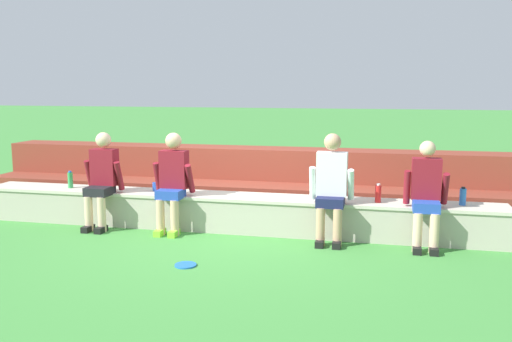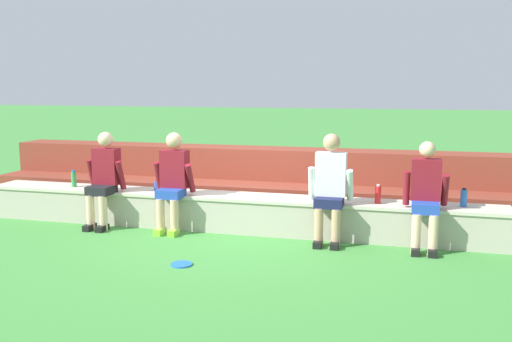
# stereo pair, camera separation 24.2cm
# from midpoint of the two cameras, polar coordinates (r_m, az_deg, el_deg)

# --- Properties ---
(ground_plane) EXTENTS (80.00, 80.00, 0.00)m
(ground_plane) POSITION_cam_midpoint_polar(r_m,az_deg,el_deg) (7.43, -2.54, -6.49)
(ground_plane) COLOR #428E3D
(stone_seating_wall) EXTENTS (7.22, 0.57, 0.48)m
(stone_seating_wall) POSITION_cam_midpoint_polar(r_m,az_deg,el_deg) (7.61, -1.96, -4.12)
(stone_seating_wall) COLOR #B7AF9E
(stone_seating_wall) RESTS_ON ground
(brick_bleachers) EXTENTS (8.36, 1.21, 0.97)m
(brick_bleachers) POSITION_cam_midpoint_polar(r_m,az_deg,el_deg) (8.74, 0.38, -1.43)
(brick_bleachers) COLOR brown
(brick_bleachers) RESTS_ON ground
(person_far_left) EXTENTS (0.53, 0.56, 1.32)m
(person_far_left) POSITION_cam_midpoint_polar(r_m,az_deg,el_deg) (7.94, -14.56, -0.60)
(person_far_left) COLOR beige
(person_far_left) RESTS_ON ground
(person_left_of_center) EXTENTS (0.54, 0.53, 1.33)m
(person_left_of_center) POSITION_cam_midpoint_polar(r_m,az_deg,el_deg) (7.50, -7.66, -0.82)
(person_left_of_center) COLOR #DBAD89
(person_left_of_center) RESTS_ON ground
(person_center) EXTENTS (0.56, 0.52, 1.37)m
(person_center) POSITION_cam_midpoint_polar(r_m,az_deg,el_deg) (6.95, 8.62, -1.50)
(person_center) COLOR tan
(person_center) RESTS_ON ground
(person_right_of_center) EXTENTS (0.53, 0.57, 1.30)m
(person_right_of_center) POSITION_cam_midpoint_polar(r_m,az_deg,el_deg) (6.95, 18.02, -2.24)
(person_right_of_center) COLOR beige
(person_right_of_center) RESTS_ON ground
(water_bottle_center_gap) EXTENTS (0.08, 0.08, 0.24)m
(water_bottle_center_gap) POSITION_cam_midpoint_polar(r_m,az_deg,el_deg) (7.20, 13.37, -2.35)
(water_bottle_center_gap) COLOR red
(water_bottle_center_gap) RESTS_ON stone_seating_wall
(water_bottle_near_right) EXTENTS (0.08, 0.08, 0.23)m
(water_bottle_near_right) POSITION_cam_midpoint_polar(r_m,az_deg,el_deg) (7.32, 21.48, -2.59)
(water_bottle_near_right) COLOR blue
(water_bottle_near_right) RESTS_ON stone_seating_wall
(water_bottle_mid_right) EXTENTS (0.07, 0.07, 0.25)m
(water_bottle_mid_right) POSITION_cam_midpoint_polar(r_m,az_deg,el_deg) (8.53, -17.46, -0.78)
(water_bottle_mid_right) COLOR green
(water_bottle_mid_right) RESTS_ON stone_seating_wall
(plastic_cup_middle) EXTENTS (0.09, 0.09, 0.12)m
(plastic_cup_middle) POSITION_cam_midpoint_polar(r_m,az_deg,el_deg) (7.97, -9.27, -1.55)
(plastic_cup_middle) COLOR blue
(plastic_cup_middle) RESTS_ON stone_seating_wall
(frisbee) EXTENTS (0.24, 0.24, 0.02)m
(frisbee) POSITION_cam_midpoint_polar(r_m,az_deg,el_deg) (6.23, -6.56, -9.53)
(frisbee) COLOR blue
(frisbee) RESTS_ON ground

